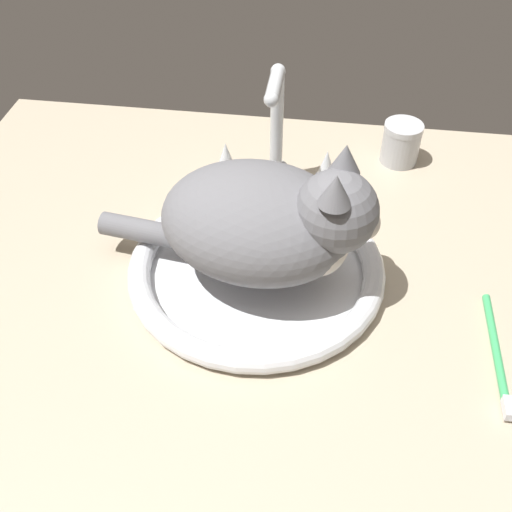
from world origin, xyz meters
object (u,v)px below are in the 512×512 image
(faucet, at_px, (276,141))
(metal_jar, at_px, (401,143))
(sink_basin, at_px, (256,270))
(toothbrush, at_px, (498,356))
(cat, at_px, (270,223))

(faucet, bearing_deg, metal_jar, 23.83)
(sink_basin, bearing_deg, faucet, 90.00)
(metal_jar, bearing_deg, toothbrush, -75.20)
(faucet, bearing_deg, toothbrush, -45.93)
(faucet, xyz_separation_m, cat, (0.02, -0.22, 0.03))
(cat, distance_m, toothbrush, 0.32)
(sink_basin, relative_size, toothbrush, 1.85)
(sink_basin, bearing_deg, cat, -7.92)
(faucet, height_order, cat, cat)
(toothbrush, bearing_deg, faucet, 134.07)
(sink_basin, bearing_deg, metal_jar, 57.06)
(cat, bearing_deg, metal_jar, 59.63)
(sink_basin, distance_m, cat, 0.09)
(toothbrush, bearing_deg, sink_basin, 162.48)
(sink_basin, height_order, toothbrush, sink_basin)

